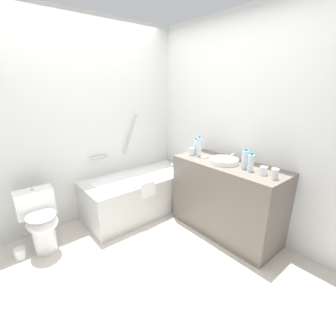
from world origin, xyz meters
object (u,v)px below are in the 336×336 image
Objects in this scene: sink_basin at (224,161)px; soap_dish at (205,157)px; toilet at (40,220)px; water_bottle_0 at (245,160)px; water_bottle_1 at (199,147)px; toilet_paper_roll at (20,253)px; drinking_glass_1 at (191,152)px; drinking_glass_2 at (275,174)px; bathtub at (140,193)px; water_bottle_2 at (196,147)px; water_bottle_3 at (251,163)px; drinking_glass_0 at (264,171)px; sink_faucet at (234,157)px.

soap_dish is (-0.00, 0.29, -0.02)m from sink_basin.
toilet is 2.29m from water_bottle_0.
water_bottle_1 is 2.17× the size of toilet_paper_roll.
sink_basin is at bearing -26.32° from toilet_paper_roll.
toilet is 7.16× the size of drinking_glass_1.
toilet is 6.64× the size of drinking_glass_2.
water_bottle_2 is (0.52, -0.56, 0.70)m from bathtub.
water_bottle_2 reaches higher than sink_basin.
water_bottle_1 is at bearing 97.99° from soap_dish.
water_bottle_3 is (-0.03, -0.81, -0.01)m from water_bottle_2.
drinking_glass_0 is at bearing 49.81° from toilet.
drinking_glass_1 reaches higher than sink_faucet.
sink_faucet is 1.47× the size of drinking_glass_2.
water_bottle_1 is 2.85× the size of soap_dish.
toilet is 2.13m from sink_basin.
soap_dish is (0.03, 0.90, -0.04)m from drinking_glass_2.
drinking_glass_1 is 0.93× the size of drinking_glass_2.
water_bottle_0 is at bearing -87.58° from water_bottle_1.
sink_basin is at bearing 89.50° from drinking_glass_0.
water_bottle_0 reaches higher than drinking_glass_0.
bathtub is at bearing 108.06° from drinking_glass_0.
water_bottle_1 is 0.10m from water_bottle_2.
toilet is 0.39m from toilet_paper_roll.
sink_basin is at bearing 60.29° from toilet.
water_bottle_1 is 2.49× the size of drinking_glass_2.
drinking_glass_2 is at bearing -88.59° from drinking_glass_1.
bathtub is 1.72m from drinking_glass_0.
water_bottle_2 reaches higher than water_bottle_3.
drinking_glass_0 is at bearing -36.29° from toilet_paper_roll.
toilet is 2.40m from drinking_glass_0.
toilet_paper_roll is (-2.06, 0.54, -0.93)m from water_bottle_2.
sink_basin reaches higher than soap_dish.
toilet is at bearing -179.36° from bathtub.
drinking_glass_0 is at bearing -88.21° from water_bottle_3.
water_bottle_2 is 2.56× the size of drinking_glass_0.
sink_faucet reaches higher than sink_basin.
water_bottle_3 is at bearing -92.36° from water_bottle_2.
bathtub is 16.32× the size of drinking_glass_1.
sink_basin is 1.63× the size of water_bottle_3.
soap_dish is (-0.03, -0.18, -0.09)m from water_bottle_2.
water_bottle_3 is at bearing 85.61° from drinking_glass_2.
toilet is at bearing 150.47° from sink_basin.
drinking_glass_0 is 0.88× the size of drinking_glass_1.
bathtub reaches higher than soap_dish.
toilet is 3.12× the size of water_bottle_0.
bathtub is 1.30m from sink_basin.
water_bottle_1 reaches higher than drinking_glass_2.
water_bottle_2 is (0.02, 0.47, 0.07)m from sink_basin.
drinking_glass_0 reaches higher than soap_dish.
toilet_paper_roll is at bearing 160.52° from soap_dish.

